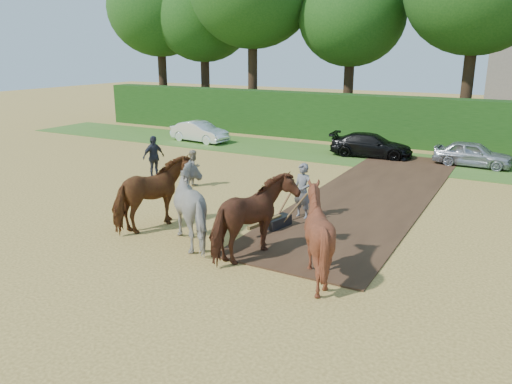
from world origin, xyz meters
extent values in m
plane|color=gold|center=(0.00, 0.00, 0.00)|extent=(120.00, 120.00, 0.00)
cube|color=#472D1C|center=(1.50, 7.00, 0.03)|extent=(4.50, 17.00, 0.05)
cube|color=#38601E|center=(0.00, 14.00, 0.01)|extent=(50.00, 5.00, 0.03)
cube|color=#14380F|center=(0.00, 18.50, 1.50)|extent=(46.00, 1.60, 3.00)
imported|color=tan|center=(-5.68, 4.56, 0.80)|extent=(0.62, 0.79, 1.60)
imported|color=#262933|center=(-8.19, 4.90, 0.98)|extent=(0.74, 1.23, 1.96)
imported|color=brown|center=(-3.69, -0.41, 1.18)|extent=(1.84, 3.01, 2.36)
imported|color=#BCB4A9|center=(-1.67, -0.68, 1.18)|extent=(2.72, 2.46, 2.36)
imported|color=brown|center=(0.35, -0.94, 1.18)|extent=(1.84, 3.01, 2.36)
imported|color=maroon|center=(2.36, -1.21, 1.18)|extent=(2.33, 2.51, 2.37)
cube|color=black|center=(-0.14, 1.58, 0.20)|extent=(0.60, 1.07, 0.39)
cube|color=brown|center=(-0.28, 0.92, 0.39)|extent=(0.45, 1.56, 0.11)
cylinder|color=brown|center=(-0.25, 2.24, 0.62)|extent=(0.15, 1.15, 0.83)
cylinder|color=brown|center=(0.23, 2.13, 0.62)|extent=(0.46, 1.10, 0.83)
imported|color=gray|center=(0.15, 2.90, 0.99)|extent=(0.80, 0.62, 1.98)
imported|color=white|center=(-11.76, 13.59, 0.66)|extent=(4.13, 1.84, 1.32)
imported|color=black|center=(-0.78, 14.39, 0.65)|extent=(4.61, 2.21, 1.30)
imported|color=#9DA0A6|center=(4.42, 14.56, 0.64)|extent=(3.84, 1.68, 1.29)
cylinder|color=#382616|center=(-21.00, 21.50, 2.93)|extent=(0.70, 0.70, 5.85)
ellipsoid|color=#163F11|center=(-21.00, 21.50, 9.00)|extent=(8.40, 8.40, 7.73)
cylinder|color=#382616|center=(-17.00, 22.00, 2.70)|extent=(0.70, 0.70, 5.40)
ellipsoid|color=#163F11|center=(-17.00, 22.00, 8.32)|extent=(7.80, 7.80, 7.18)
cylinder|color=#382616|center=(-12.00, 21.00, 3.26)|extent=(0.70, 0.70, 6.53)
cylinder|color=#382616|center=(-5.00, 22.50, 2.59)|extent=(0.70, 0.70, 5.17)
ellipsoid|color=#163F11|center=(-5.00, 22.50, 7.95)|extent=(7.40, 7.40, 6.81)
cylinder|color=#382616|center=(3.00, 21.50, 3.04)|extent=(0.70, 0.70, 6.08)
camera|label=1|loc=(6.79, -12.47, 5.73)|focal=35.00mm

